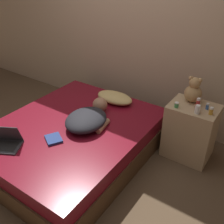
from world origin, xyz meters
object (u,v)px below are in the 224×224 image
(book, at_px, (54,139))
(bottle_amber, at_px, (211,111))
(bottle_white, at_px, (197,109))
(bottle_green, at_px, (177,105))
(pillow, at_px, (115,98))
(person_lying, at_px, (89,118))
(laptop, at_px, (4,141))
(bottle_pink, at_px, (197,108))
(teddy_bear, at_px, (193,91))
(bottle_red, at_px, (198,103))
(bottle_blue, at_px, (207,106))

(book, bearing_deg, bottle_amber, 38.30)
(bottle_white, bearing_deg, bottle_green, -179.38)
(pillow, xyz_separation_m, bottle_green, (0.85, -0.10, 0.21))
(bottle_green, height_order, book, bottle_green)
(person_lying, height_order, laptop, laptop)
(person_lying, relative_size, bottle_white, 7.86)
(book, bearing_deg, bottle_green, 45.53)
(bottle_amber, distance_m, bottle_pink, 0.14)
(teddy_bear, bearing_deg, bottle_pink, -56.05)
(bottle_pink, height_order, bottle_red, bottle_red)
(laptop, bearing_deg, book, 17.48)
(bottle_white, bearing_deg, bottle_pink, 111.41)
(person_lying, bearing_deg, bottle_blue, 20.10)
(bottle_green, xyz_separation_m, book, (-0.91, -0.93, -0.26))
(bottle_green, bearing_deg, laptop, -134.42)
(laptop, relative_size, book, 1.70)
(book, bearing_deg, bottle_white, 39.43)
(pillow, distance_m, bottle_pink, 1.08)
(bottle_red, bearing_deg, bottle_blue, 10.38)
(laptop, bearing_deg, pillow, 45.87)
(pillow, xyz_separation_m, bottle_blue, (1.13, 0.04, 0.22))
(bottle_red, xyz_separation_m, book, (-1.09, -1.05, -0.28))
(person_lying, relative_size, bottle_red, 6.83)
(person_lying, relative_size, laptop, 1.85)
(book, bearing_deg, bottle_red, 43.92)
(bottle_blue, bearing_deg, bottle_white, -112.82)
(person_lying, bearing_deg, bottle_amber, 15.49)
(teddy_bear, distance_m, bottle_red, 0.15)
(bottle_amber, bearing_deg, bottle_white, -154.22)
(teddy_bear, xyz_separation_m, bottle_green, (-0.09, -0.22, -0.10))
(bottle_green, relative_size, book, 0.26)
(bottle_amber, distance_m, bottle_green, 0.35)
(bottle_green, bearing_deg, person_lying, -148.92)
(bottle_blue, bearing_deg, pillow, -177.77)
(bottle_green, xyz_separation_m, bottle_red, (0.18, 0.13, 0.02))
(bottle_green, bearing_deg, teddy_bear, 68.34)
(bottle_green, relative_size, bottle_red, 0.55)
(bottle_amber, bearing_deg, bottle_green, -169.93)
(pillow, relative_size, bottle_white, 5.39)
(person_lying, bearing_deg, bottle_red, 21.72)
(pillow, height_order, bottle_blue, bottle_blue)
(person_lying, bearing_deg, teddy_bear, 28.32)
(laptop, bearing_deg, bottle_red, 16.11)
(bottle_white, relative_size, book, 0.40)
(bottle_white, xyz_separation_m, book, (-1.13, -0.93, -0.27))
(teddy_bear, relative_size, bottle_blue, 4.16)
(bottle_pink, distance_m, bottle_white, 0.05)
(pillow, relative_size, bottle_red, 4.68)
(pillow, relative_size, book, 2.16)
(teddy_bear, bearing_deg, book, -131.01)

